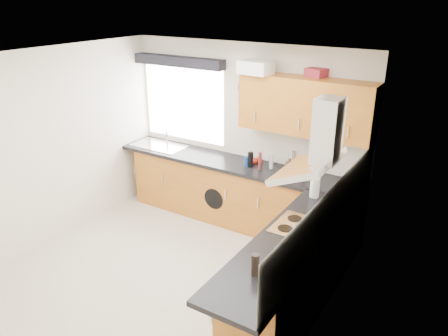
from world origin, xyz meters
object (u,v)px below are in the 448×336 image
Objects in this scene: extractor_hood at (317,148)px; upper_cabinets at (306,106)px; oven at (298,268)px; washing_machine at (225,191)px.

upper_cabinets reaches higher than extractor_hood.
extractor_hood is 1.48m from upper_cabinets.
upper_cabinets reaches higher than oven.
oven is 0.50× the size of upper_cabinets.
extractor_hood is at bearing -31.70° from washing_machine.
upper_cabinets is 1.77m from washing_machine.
oven is 1.99m from upper_cabinets.
upper_cabinets is 2.02× the size of washing_machine.
oven is at bearing -33.30° from washing_machine.
oven is 1.01× the size of washing_machine.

